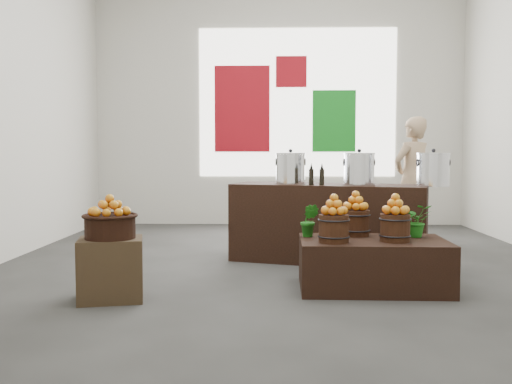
{
  "coord_description": "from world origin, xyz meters",
  "views": [
    {
      "loc": [
        -0.11,
        -5.9,
        1.18
      ],
      "look_at": [
        -0.26,
        -0.4,
        0.8
      ],
      "focal_mm": 40.0,
      "sensor_mm": 36.0,
      "label": 1
    }
  ],
  "objects_px": {
    "wicker_basket": "(110,227)",
    "counter": "(328,223)",
    "stock_pot_left": "(290,169)",
    "stock_pot_center": "(359,170)",
    "shopper": "(412,179)",
    "stock_pot_right": "(433,170)",
    "crate": "(111,269)",
    "display_table": "(373,264)"
  },
  "relations": [
    {
      "from": "crate",
      "to": "display_table",
      "type": "bearing_deg",
      "value": 11.01
    },
    {
      "from": "stock_pot_center",
      "to": "stock_pot_left",
      "type": "bearing_deg",
      "value": 163.26
    },
    {
      "from": "crate",
      "to": "stock_pot_left",
      "type": "xyz_separation_m",
      "value": [
        1.49,
        1.79,
        0.75
      ]
    },
    {
      "from": "stock_pot_left",
      "to": "crate",
      "type": "bearing_deg",
      "value": -129.76
    },
    {
      "from": "stock_pot_right",
      "to": "stock_pot_left",
      "type": "bearing_deg",
      "value": 163.26
    },
    {
      "from": "wicker_basket",
      "to": "stock_pot_center",
      "type": "height_order",
      "value": "stock_pot_center"
    },
    {
      "from": "display_table",
      "to": "counter",
      "type": "distance_m",
      "value": 1.3
    },
    {
      "from": "crate",
      "to": "wicker_basket",
      "type": "height_order",
      "value": "wicker_basket"
    },
    {
      "from": "stock_pot_left",
      "to": "stock_pot_center",
      "type": "height_order",
      "value": "same"
    },
    {
      "from": "stock_pot_left",
      "to": "shopper",
      "type": "height_order",
      "value": "shopper"
    },
    {
      "from": "stock_pot_center",
      "to": "counter",
      "type": "bearing_deg",
      "value": 163.26
    },
    {
      "from": "counter",
      "to": "stock_pot_right",
      "type": "bearing_deg",
      "value": -0.0
    },
    {
      "from": "crate",
      "to": "stock_pot_right",
      "type": "bearing_deg",
      "value": 24.96
    },
    {
      "from": "crate",
      "to": "wicker_basket",
      "type": "distance_m",
      "value": 0.34
    },
    {
      "from": "stock_pot_center",
      "to": "shopper",
      "type": "xyz_separation_m",
      "value": [
        0.94,
        1.56,
        -0.17
      ]
    },
    {
      "from": "wicker_basket",
      "to": "counter",
      "type": "relative_size",
      "value": 0.19
    },
    {
      "from": "counter",
      "to": "stock_pot_center",
      "type": "height_order",
      "value": "stock_pot_center"
    },
    {
      "from": "stock_pot_center",
      "to": "stock_pot_right",
      "type": "xyz_separation_m",
      "value": [
        0.72,
        -0.22,
        0.0
      ]
    },
    {
      "from": "stock_pot_left",
      "to": "stock_pot_center",
      "type": "bearing_deg",
      "value": -16.74
    },
    {
      "from": "crate",
      "to": "shopper",
      "type": "height_order",
      "value": "shopper"
    },
    {
      "from": "stock_pot_left",
      "to": "counter",
      "type": "bearing_deg",
      "value": -16.74
    },
    {
      "from": "wicker_basket",
      "to": "shopper",
      "type": "relative_size",
      "value": 0.24
    },
    {
      "from": "display_table",
      "to": "stock_pot_right",
      "type": "bearing_deg",
      "value": 51.9
    },
    {
      "from": "crate",
      "to": "stock_pot_right",
      "type": "xyz_separation_m",
      "value": [
        2.93,
        1.36,
        0.75
      ]
    },
    {
      "from": "counter",
      "to": "stock_pot_left",
      "type": "height_order",
      "value": "stock_pot_left"
    },
    {
      "from": "counter",
      "to": "display_table",
      "type": "bearing_deg",
      "value": -61.15
    },
    {
      "from": "wicker_basket",
      "to": "display_table",
      "type": "distance_m",
      "value": 2.24
    },
    {
      "from": "wicker_basket",
      "to": "counter",
      "type": "distance_m",
      "value": 2.53
    },
    {
      "from": "counter",
      "to": "stock_pot_right",
      "type": "distance_m",
      "value": 1.22
    },
    {
      "from": "wicker_basket",
      "to": "stock_pot_right",
      "type": "relative_size",
      "value": 1.25
    },
    {
      "from": "display_table",
      "to": "stock_pot_center",
      "type": "relative_size",
      "value": 3.94
    },
    {
      "from": "wicker_basket",
      "to": "shopper",
      "type": "bearing_deg",
      "value": 44.89
    },
    {
      "from": "wicker_basket",
      "to": "stock_pot_left",
      "type": "height_order",
      "value": "stock_pot_left"
    },
    {
      "from": "wicker_basket",
      "to": "stock_pot_center",
      "type": "xyz_separation_m",
      "value": [
        2.21,
        1.58,
        0.41
      ]
    },
    {
      "from": "display_table",
      "to": "counter",
      "type": "relative_size",
      "value": 0.61
    },
    {
      "from": "counter",
      "to": "stock_pot_right",
      "type": "height_order",
      "value": "stock_pot_right"
    },
    {
      "from": "crate",
      "to": "shopper",
      "type": "bearing_deg",
      "value": 44.89
    },
    {
      "from": "shopper",
      "to": "display_table",
      "type": "bearing_deg",
      "value": 37.34
    },
    {
      "from": "stock_pot_left",
      "to": "stock_pot_right",
      "type": "height_order",
      "value": "same"
    },
    {
      "from": "display_table",
      "to": "shopper",
      "type": "xyz_separation_m",
      "value": [
        0.99,
        2.72,
        0.61
      ]
    },
    {
      "from": "wicker_basket",
      "to": "stock_pot_center",
      "type": "bearing_deg",
      "value": 35.53
    },
    {
      "from": "wicker_basket",
      "to": "shopper",
      "type": "height_order",
      "value": "shopper"
    }
  ]
}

